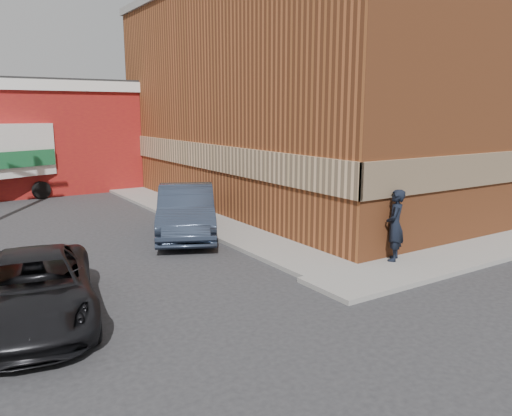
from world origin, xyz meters
TOP-DOWN VIEW (x-y plane):
  - ground at (0.00, 0.00)m, footprint 90.00×90.00m
  - brick_building at (8.50, 9.00)m, footprint 14.25×18.25m
  - sidewalk_west at (0.60, 9.00)m, footprint 1.80×18.00m
  - man at (2.56, -0.25)m, footprint 0.84×0.79m
  - sedan at (-0.80, 5.63)m, footprint 3.75×5.35m
  - suv_a at (-6.21, 0.93)m, footprint 3.08×5.15m
  - box_truck at (-5.09, 16.23)m, footprint 7.39×4.41m

SIDE VIEW (x-z plane):
  - ground at x=0.00m, z-range 0.00..0.00m
  - sidewalk_west at x=0.60m, z-range 0.00..0.12m
  - suv_a at x=-6.21m, z-range 0.00..1.34m
  - sedan at x=-0.80m, z-range 0.00..1.67m
  - man at x=2.56m, z-range 0.12..2.04m
  - box_truck at x=-5.09m, z-range 0.27..3.78m
  - brick_building at x=8.50m, z-range 0.00..9.36m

